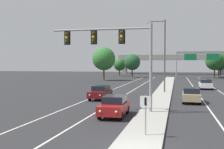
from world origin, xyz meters
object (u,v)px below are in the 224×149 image
object	(u,v)px
car_oncoming_darkred	(101,92)
tree_far_left_a	(104,59)
tree_far_right_a	(220,60)
car_receding_white	(205,84)
car_receding_tan	(191,95)
tree_far_left_b	(132,62)
overhead_signal_mast	(115,46)
median_sign_post	(146,109)
tree_far_right_c	(219,63)
car_oncoming_red	(114,106)
tree_far_right_b	(215,61)
highway_sign_gantry	(201,56)
street_lamp_median	(163,51)
tree_far_left_c	(120,65)

from	to	relation	value
car_oncoming_darkred	tree_far_left_a	bearing A→B (deg)	104.12
tree_far_right_a	car_receding_white	bearing A→B (deg)	-100.79
car_receding_tan	tree_far_left_b	bearing A→B (deg)	105.39
overhead_signal_mast	median_sign_post	bearing A→B (deg)	-66.02
car_oncoming_darkred	car_receding_tan	distance (m)	9.99
tree_far_right_c	median_sign_post	bearing A→B (deg)	-100.66
overhead_signal_mast	car_receding_white	size ratio (longest dim) A/B	1.91
car_oncoming_red	overhead_signal_mast	bearing A→B (deg)	100.97
car_receding_tan	tree_far_right_b	size ratio (longest dim) A/B	0.62
tree_far_right_c	tree_far_right_a	xyz separation A→B (m)	(0.92, 3.61, 0.83)
median_sign_post	highway_sign_gantry	distance (m)	63.78
car_oncoming_darkred	car_receding_white	bearing A→B (deg)	51.53
median_sign_post	tree_far_left_b	xyz separation A→B (m)	(-11.47, 68.19, 3.00)
street_lamp_median	car_oncoming_darkred	bearing A→B (deg)	-127.13
car_oncoming_darkred	tree_far_left_b	distance (m)	53.00
overhead_signal_mast	tree_far_left_a	world-z (taller)	tree_far_left_a
median_sign_post	tree_far_left_c	world-z (taller)	tree_far_left_c
car_oncoming_red	tree_far_right_b	xyz separation A→B (m)	(15.08, 62.90, 3.97)
car_oncoming_red	car_receding_white	distance (m)	27.55
street_lamp_median	tree_far_left_c	xyz separation A→B (m)	(-16.99, 53.09, -2.08)
overhead_signal_mast	tree_far_right_c	bearing A→B (deg)	75.37
tree_far_left_c	tree_far_right_c	world-z (taller)	tree_far_right_c
median_sign_post	street_lamp_median	bearing A→B (deg)	90.55
car_oncoming_darkred	highway_sign_gantry	size ratio (longest dim) A/B	0.34
car_oncoming_darkred	tree_far_left_b	bearing A→B (deg)	95.03
car_receding_white	car_oncoming_darkred	bearing A→B (deg)	-128.47
overhead_signal_mast	car_receding_white	world-z (taller)	overhead_signal_mast
tree_far_left_c	tree_far_left_a	distance (m)	26.66
overhead_signal_mast	highway_sign_gantry	bearing A→B (deg)	78.41
tree_far_left_b	car_receding_white	bearing A→B (deg)	-64.19
tree_far_right_c	tree_far_left_a	world-z (taller)	tree_far_left_a
car_receding_tan	overhead_signal_mast	bearing A→B (deg)	-131.21
overhead_signal_mast	car_receding_white	distance (m)	26.43
overhead_signal_mast	tree_far_right_c	world-z (taller)	overhead_signal_mast
tree_far_left_b	tree_far_right_a	xyz separation A→B (m)	(26.27, 9.19, 0.64)
median_sign_post	car_receding_white	xyz separation A→B (m)	(6.12, 31.82, -0.77)
car_receding_tan	tree_far_right_a	distance (m)	63.54
street_lamp_median	tree_far_right_c	distance (m)	51.52
tree_far_left_c	tree_far_right_a	size ratio (longest dim) A/B	0.71
tree_far_right_c	tree_far_left_c	bearing A→B (deg)	173.46
street_lamp_median	car_receding_white	bearing A→B (deg)	50.04
car_receding_tan	median_sign_post	bearing A→B (deg)	-101.80
car_receding_white	tree_far_left_c	size ratio (longest dim) A/B	0.79
tree_far_left_a	car_oncoming_darkred	bearing A→B (deg)	-75.88
overhead_signal_mast	car_receding_white	xyz separation A→B (m)	(9.51, 24.21, -4.69)
highway_sign_gantry	tree_far_left_a	bearing A→B (deg)	-152.47
street_lamp_median	tree_far_left_c	world-z (taller)	street_lamp_median
street_lamp_median	car_oncoming_red	bearing A→B (deg)	-98.68
car_receding_tan	tree_far_right_c	world-z (taller)	tree_far_right_c
tree_far_right_a	tree_far_left_c	bearing A→B (deg)	-179.92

